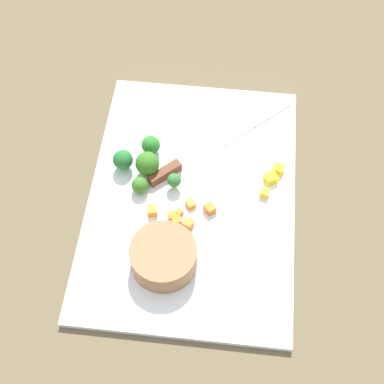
# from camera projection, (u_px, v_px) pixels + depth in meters

# --- Properties ---
(ground_plane) EXTENTS (4.00, 4.00, 0.00)m
(ground_plane) POSITION_uv_depth(u_px,v_px,m) (192.00, 199.00, 0.96)
(ground_plane) COLOR brown
(cutting_board) EXTENTS (0.50, 0.36, 0.01)m
(cutting_board) POSITION_uv_depth(u_px,v_px,m) (192.00, 197.00, 0.96)
(cutting_board) COLOR white
(cutting_board) RESTS_ON ground_plane
(prep_bowl) EXTENTS (0.11, 0.11, 0.05)m
(prep_bowl) POSITION_uv_depth(u_px,v_px,m) (164.00, 257.00, 0.86)
(prep_bowl) COLOR #976A44
(prep_bowl) RESTS_ON cutting_board
(chef_knife) EXTENTS (0.23, 0.25, 0.02)m
(chef_knife) POSITION_uv_depth(u_px,v_px,m) (198.00, 154.00, 0.99)
(chef_knife) COLOR silver
(chef_knife) RESTS_ON cutting_board
(carrot_dice_0) EXTENTS (0.02, 0.02, 0.02)m
(carrot_dice_0) POSITION_uv_depth(u_px,v_px,m) (189.00, 224.00, 0.91)
(carrot_dice_0) COLOR orange
(carrot_dice_0) RESTS_ON cutting_board
(carrot_dice_1) EXTENTS (0.02, 0.02, 0.01)m
(carrot_dice_1) POSITION_uv_depth(u_px,v_px,m) (210.00, 208.00, 0.93)
(carrot_dice_1) COLOR orange
(carrot_dice_1) RESTS_ON cutting_board
(carrot_dice_2) EXTENTS (0.02, 0.02, 0.01)m
(carrot_dice_2) POSITION_uv_depth(u_px,v_px,m) (153.00, 211.00, 0.93)
(carrot_dice_2) COLOR orange
(carrot_dice_2) RESTS_ON cutting_board
(carrot_dice_3) EXTENTS (0.02, 0.02, 0.02)m
(carrot_dice_3) POSITION_uv_depth(u_px,v_px,m) (176.00, 221.00, 0.91)
(carrot_dice_3) COLOR orange
(carrot_dice_3) RESTS_ON cutting_board
(carrot_dice_4) EXTENTS (0.02, 0.02, 0.01)m
(carrot_dice_4) POSITION_uv_depth(u_px,v_px,m) (191.00, 204.00, 0.93)
(carrot_dice_4) COLOR orange
(carrot_dice_4) RESTS_ON cutting_board
(carrot_dice_5) EXTENTS (0.02, 0.02, 0.01)m
(carrot_dice_5) POSITION_uv_depth(u_px,v_px,m) (179.00, 212.00, 0.93)
(carrot_dice_5) COLOR orange
(carrot_dice_5) RESTS_ON cutting_board
(carrot_dice_6) EXTENTS (0.02, 0.02, 0.01)m
(carrot_dice_6) POSITION_uv_depth(u_px,v_px,m) (172.00, 216.00, 0.92)
(carrot_dice_6) COLOR orange
(carrot_dice_6) RESTS_ON cutting_board
(pepper_dice_0) EXTENTS (0.02, 0.02, 0.01)m
(pepper_dice_0) POSITION_uv_depth(u_px,v_px,m) (265.00, 193.00, 0.94)
(pepper_dice_0) COLOR yellow
(pepper_dice_0) RESTS_ON cutting_board
(pepper_dice_1) EXTENTS (0.03, 0.03, 0.02)m
(pepper_dice_1) POSITION_uv_depth(u_px,v_px,m) (271.00, 178.00, 0.96)
(pepper_dice_1) COLOR yellow
(pepper_dice_1) RESTS_ON cutting_board
(pepper_dice_2) EXTENTS (0.02, 0.02, 0.02)m
(pepper_dice_2) POSITION_uv_depth(u_px,v_px,m) (278.00, 169.00, 0.97)
(pepper_dice_2) COLOR yellow
(pepper_dice_2) RESTS_ON cutting_board
(broccoli_floret_0) EXTENTS (0.04, 0.04, 0.04)m
(broccoli_floret_0) POSITION_uv_depth(u_px,v_px,m) (123.00, 160.00, 0.96)
(broccoli_floret_0) COLOR #93AB59
(broccoli_floret_0) RESTS_ON cutting_board
(broccoli_floret_1) EXTENTS (0.03, 0.03, 0.04)m
(broccoli_floret_1) POSITION_uv_depth(u_px,v_px,m) (151.00, 145.00, 0.98)
(broccoli_floret_1) COLOR #89AF63
(broccoli_floret_1) RESTS_ON cutting_board
(broccoli_floret_2) EXTENTS (0.04, 0.04, 0.05)m
(broccoli_floret_2) POSITION_uv_depth(u_px,v_px,m) (147.00, 164.00, 0.95)
(broccoli_floret_2) COLOR #95B460
(broccoli_floret_2) RESTS_ON cutting_board
(broccoli_floret_3) EXTENTS (0.03, 0.03, 0.03)m
(broccoli_floret_3) POSITION_uv_depth(u_px,v_px,m) (140.00, 186.00, 0.94)
(broccoli_floret_3) COLOR #86AB61
(broccoli_floret_3) RESTS_ON cutting_board
(broccoli_floret_4) EXTENTS (0.02, 0.02, 0.03)m
(broccoli_floret_4) POSITION_uv_depth(u_px,v_px,m) (174.00, 181.00, 0.94)
(broccoli_floret_4) COLOR #8CBE6A
(broccoli_floret_4) RESTS_ON cutting_board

